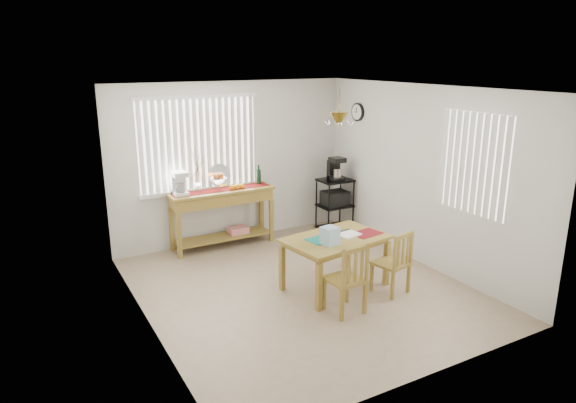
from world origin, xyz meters
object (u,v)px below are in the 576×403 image
chair_right (393,263)px  chair_left (347,280)px  wire_cart (335,200)px  cart_items (335,169)px  dining_table (335,243)px  sideboard (223,204)px

chair_right → chair_left: bearing=-169.6°
wire_cart → cart_items: size_ratio=2.43×
dining_table → chair_left: (-0.28, -0.66, -0.19)m
wire_cart → cart_items: bearing=90.0°
cart_items → chair_right: 2.62m
wire_cart → cart_items: 0.55m
sideboard → cart_items: 2.03m
dining_table → sideboard: bearing=107.8°
dining_table → chair_right: bearing=-42.6°
sideboard → dining_table: (0.69, -2.17, -0.08)m
cart_items → dining_table: 2.35m
sideboard → dining_table: size_ratio=1.17×
wire_cart → chair_left: (-1.56, -2.56, -0.13)m
sideboard → chair_left: size_ratio=1.90×
dining_table → chair_left: bearing=-113.0°
chair_right → dining_table: bearing=137.4°
chair_left → chair_right: (0.84, 0.15, -0.01)m
sideboard → cart_items: bearing=-7.5°
wire_cart → dining_table: wire_cart is taller
sideboard → dining_table: sideboard is taller
cart_items → chair_left: 3.08m
sideboard → chair_left: bearing=-81.7°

